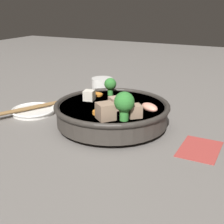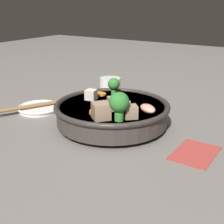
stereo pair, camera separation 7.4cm
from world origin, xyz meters
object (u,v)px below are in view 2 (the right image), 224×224
stirfry_bowl (112,111)px  tea_cup (110,88)px  side_saucer (39,108)px  chopsticks_pair (39,105)px

stirfry_bowl → tea_cup: stirfry_bowl is taller
side_saucer → tea_cup: size_ratio=1.85×
stirfry_bowl → chopsticks_pair: stirfry_bowl is taller
side_saucer → chopsticks_pair: size_ratio=0.57×
tea_cup → chopsticks_pair: size_ratio=0.31×
stirfry_bowl → chopsticks_pair: bearing=92.7°
side_saucer → chopsticks_pair: (-0.00, -0.00, 0.01)m
stirfry_bowl → tea_cup: (0.19, 0.13, -0.01)m
stirfry_bowl → tea_cup: bearing=33.9°
chopsticks_pair → side_saucer: bearing=79.4°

